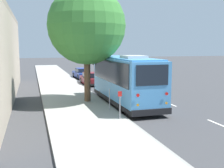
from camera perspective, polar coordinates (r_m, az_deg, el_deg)
name	(u,v)px	position (r m, az deg, el deg)	size (l,w,h in m)	color
ground_plane	(127,102)	(20.77, 2.97, -3.65)	(160.00, 160.00, 0.00)	#3D3D3F
sidewalk_slab	(74,104)	(19.85, -7.72, -4.03)	(80.00, 4.20, 0.15)	#A3A099
curb_strip	(104,102)	(20.27, -1.62, -3.71)	(80.00, 0.14, 0.15)	gray
shuttle_bus	(126,78)	(19.62, 2.76, 1.19)	(8.94, 2.78, 3.49)	#4C93D1
parked_sedan_maroon	(91,79)	(29.95, -4.30, 1.02)	(4.28, 1.82, 1.29)	maroon
parked_sedan_blue	(82,74)	(35.89, -6.15, 2.13)	(4.30, 1.94, 1.31)	navy
street_tree	(86,20)	(20.23, -5.26, 12.79)	(5.47, 5.47, 8.92)	brown
sign_post_near	(120,105)	(15.27, 1.61, -4.23)	(0.06, 0.22, 1.52)	gray
sign_post_far	(109,100)	(17.27, -0.51, -3.20)	(0.06, 0.06, 1.34)	gray
lane_stripe_behind	(222,125)	(15.80, 21.41, -7.84)	(2.40, 0.14, 0.01)	silver
lane_stripe_mid	(168,103)	(20.73, 11.31, -3.81)	(2.40, 0.14, 0.01)	silver
lane_stripe_ahead	(138,90)	(26.12, 5.28, -1.31)	(2.40, 0.14, 0.01)	silver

